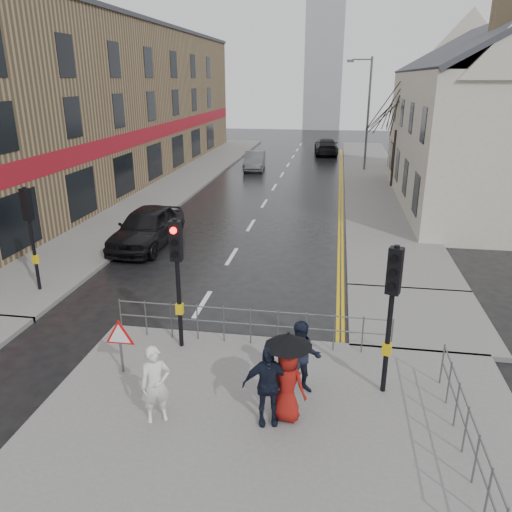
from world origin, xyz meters
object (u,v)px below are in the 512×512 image
(pedestrian_with_umbrella, at_px, (288,372))
(pedestrian_d, at_px, (267,385))
(pedestrian_a, at_px, (156,385))
(pedestrian_b, at_px, (302,358))
(car_parked, at_px, (147,227))
(car_mid, at_px, (255,161))

(pedestrian_with_umbrella, distance_m, pedestrian_d, 0.48)
(pedestrian_a, xyz_separation_m, pedestrian_b, (2.79, 1.42, 0.03))
(car_parked, xyz_separation_m, car_mid, (1.40, 19.10, -0.14))
(pedestrian_b, bearing_deg, car_mid, 93.92)
(car_parked, relative_size, car_mid, 1.16)
(pedestrian_b, relative_size, car_mid, 0.40)
(pedestrian_a, bearing_deg, pedestrian_b, 0.61)
(pedestrian_b, relative_size, car_parked, 0.35)
(pedestrian_with_umbrella, distance_m, car_mid, 30.12)
(pedestrian_d, xyz_separation_m, car_mid, (-5.15, 29.78, -0.30))
(pedestrian_b, relative_size, pedestrian_with_umbrella, 0.87)
(car_parked, bearing_deg, pedestrian_with_umbrella, -54.38)
(pedestrian_b, distance_m, pedestrian_with_umbrella, 1.02)
(pedestrian_a, xyz_separation_m, car_mid, (-2.96, 30.06, -0.27))
(pedestrian_a, height_order, pedestrian_with_umbrella, pedestrian_with_umbrella)
(car_parked, bearing_deg, pedestrian_b, -50.94)
(pedestrian_b, height_order, car_mid, pedestrian_b)
(pedestrian_d, xyz_separation_m, car_parked, (-6.55, 10.68, -0.16))
(pedestrian_with_umbrella, height_order, car_parked, pedestrian_with_umbrella)
(pedestrian_a, xyz_separation_m, pedestrian_with_umbrella, (2.57, 0.46, 0.27))
(pedestrian_a, bearing_deg, car_mid, 69.26)
(pedestrian_a, bearing_deg, pedestrian_d, -19.09)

